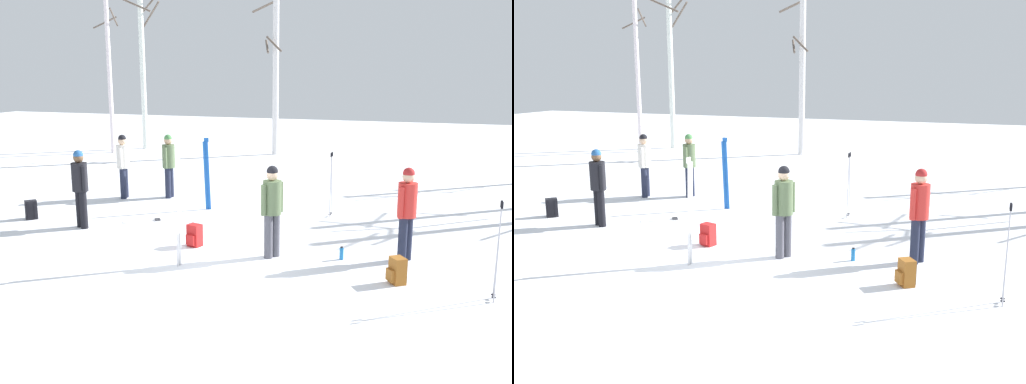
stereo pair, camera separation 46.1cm
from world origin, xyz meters
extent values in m
plane|color=white|center=(0.00, 0.00, 0.00)|extent=(60.00, 60.00, 0.00)
cylinder|color=#1E2338|center=(3.44, 1.33, 0.41)|extent=(0.16, 0.16, 0.82)
cylinder|color=#1E2338|center=(3.52, 1.50, 0.41)|extent=(0.16, 0.16, 0.82)
cylinder|color=red|center=(3.48, 1.42, 1.13)|extent=(0.34, 0.34, 0.62)
sphere|color=beige|center=(3.48, 1.42, 1.55)|extent=(0.22, 0.22, 0.22)
sphere|color=#B22626|center=(3.48, 1.42, 1.61)|extent=(0.21, 0.21, 0.21)
cylinder|color=red|center=(3.38, 1.23, 1.11)|extent=(0.10, 0.10, 0.56)
cylinder|color=red|center=(3.57, 1.60, 1.11)|extent=(0.10, 0.10, 0.56)
cylinder|color=#4C4C56|center=(1.18, 0.92, 0.41)|extent=(0.16, 0.16, 0.82)
cylinder|color=#4C4C56|center=(1.09, 0.76, 0.41)|extent=(0.16, 0.16, 0.82)
cylinder|color=#566B47|center=(1.14, 0.84, 1.13)|extent=(0.34, 0.34, 0.62)
sphere|color=beige|center=(1.14, 0.84, 1.55)|extent=(0.22, 0.22, 0.22)
sphere|color=black|center=(1.14, 0.84, 1.61)|extent=(0.21, 0.21, 0.21)
cylinder|color=#566B47|center=(1.24, 1.02, 1.11)|extent=(0.10, 0.10, 0.56)
cylinder|color=#566B47|center=(1.03, 0.66, 1.11)|extent=(0.10, 0.10, 0.56)
cylinder|color=black|center=(-3.48, 1.48, 0.41)|extent=(0.16, 0.16, 0.82)
cylinder|color=black|center=(-3.32, 1.39, 0.41)|extent=(0.16, 0.16, 0.82)
cylinder|color=black|center=(-3.40, 1.44, 1.13)|extent=(0.34, 0.34, 0.62)
sphere|color=brown|center=(-3.40, 1.44, 1.55)|extent=(0.22, 0.22, 0.22)
sphere|color=#265999|center=(-3.40, 1.44, 1.61)|extent=(0.21, 0.21, 0.21)
cylinder|color=black|center=(-3.58, 1.54, 1.11)|extent=(0.10, 0.10, 0.56)
cylinder|color=black|center=(-3.21, 1.34, 1.11)|extent=(0.10, 0.10, 0.56)
cylinder|color=#1E2338|center=(-2.97, 4.87, 0.41)|extent=(0.16, 0.16, 0.82)
cylinder|color=#1E2338|center=(-2.97, 4.69, 0.41)|extent=(0.16, 0.16, 0.82)
cylinder|color=#566B47|center=(-2.97, 4.78, 1.13)|extent=(0.34, 0.34, 0.62)
sphere|color=tan|center=(-2.97, 4.78, 1.55)|extent=(0.22, 0.22, 0.22)
sphere|color=#4C8C4C|center=(-2.97, 4.78, 1.61)|extent=(0.21, 0.21, 0.21)
cylinder|color=#566B47|center=(-2.98, 4.99, 1.11)|extent=(0.10, 0.10, 0.56)
cylinder|color=#566B47|center=(-2.96, 4.57, 1.11)|extent=(0.10, 0.10, 0.56)
cylinder|color=#1E2338|center=(-4.12, 4.42, 0.41)|extent=(0.16, 0.16, 0.82)
cylinder|color=#1E2338|center=(-4.08, 4.24, 0.41)|extent=(0.16, 0.16, 0.82)
cylinder|color=silver|center=(-4.10, 4.33, 1.13)|extent=(0.34, 0.34, 0.62)
sphere|color=beige|center=(-4.10, 4.33, 1.55)|extent=(0.22, 0.22, 0.22)
sphere|color=black|center=(-4.10, 4.33, 1.61)|extent=(0.21, 0.21, 0.21)
cylinder|color=silver|center=(-4.14, 4.54, 1.11)|extent=(0.10, 0.10, 0.56)
cylinder|color=silver|center=(-4.05, 4.13, 1.11)|extent=(0.10, 0.10, 0.56)
cube|color=blue|center=(-1.49, 3.85, 0.85)|extent=(0.12, 0.04, 1.69)
cube|color=blue|center=(-1.49, 3.85, 1.73)|extent=(0.06, 0.03, 0.10)
cube|color=blue|center=(-1.43, 3.86, 0.85)|extent=(0.12, 0.04, 1.69)
cube|color=blue|center=(-1.43, 3.86, 1.73)|extent=(0.06, 0.03, 0.10)
cube|color=white|center=(-0.28, -0.13, 0.92)|extent=(0.03, 0.16, 1.84)
cube|color=white|center=(-0.28, -0.13, 1.88)|extent=(0.02, 0.06, 0.10)
cube|color=white|center=(-0.27, -0.07, 0.92)|extent=(0.03, 0.16, 1.84)
cube|color=white|center=(-0.27, -0.07, 1.88)|extent=(0.02, 0.06, 0.10)
cube|color=white|center=(-2.10, 2.55, 0.01)|extent=(1.41, 0.99, 0.02)
cube|color=#333338|center=(-2.14, 2.52, 0.03)|extent=(0.13, 0.12, 0.03)
cube|color=white|center=(-2.04, 2.46, 0.01)|extent=(1.41, 0.99, 0.02)
cube|color=#333338|center=(-2.09, 2.43, 0.03)|extent=(0.13, 0.12, 0.03)
cylinder|color=#B2B2BC|center=(4.90, 0.00, 0.72)|extent=(0.02, 0.11, 1.43)
cylinder|color=black|center=(4.90, 0.00, 1.48)|extent=(0.04, 0.04, 0.10)
cylinder|color=black|center=(4.90, 0.00, 0.07)|extent=(0.07, 0.07, 0.01)
cylinder|color=#B2B2BC|center=(4.90, -0.10, 0.72)|extent=(0.02, 0.11, 1.43)
cylinder|color=black|center=(4.90, -0.10, 1.48)|extent=(0.04, 0.04, 0.10)
cylinder|color=black|center=(4.90, -0.10, 0.07)|extent=(0.07, 0.07, 0.01)
cylinder|color=#B2B2BC|center=(1.58, 4.18, 0.72)|extent=(0.02, 0.11, 1.43)
cylinder|color=black|center=(1.58, 4.18, 1.48)|extent=(0.04, 0.04, 0.10)
cylinder|color=black|center=(1.58, 4.18, 0.07)|extent=(0.07, 0.07, 0.01)
cylinder|color=#B2B2BC|center=(1.58, 4.04, 0.72)|extent=(0.02, 0.11, 1.43)
cylinder|color=black|center=(1.58, 4.04, 1.48)|extent=(0.04, 0.04, 0.10)
cylinder|color=black|center=(1.58, 4.04, 0.07)|extent=(0.07, 0.07, 0.01)
cube|color=black|center=(-4.96, 1.68, 0.22)|extent=(0.32, 0.33, 0.44)
cube|color=black|center=(-5.05, 1.77, 0.15)|extent=(0.18, 0.18, 0.20)
cube|color=black|center=(-4.83, 1.66, 0.22)|extent=(0.04, 0.04, 0.37)
cube|color=black|center=(-4.93, 1.55, 0.22)|extent=(0.04, 0.04, 0.37)
cube|color=#99591E|center=(3.46, 0.21, 0.22)|extent=(0.31, 0.33, 0.44)
cube|color=#99591E|center=(3.35, 0.13, 0.15)|extent=(0.16, 0.19, 0.20)
cube|color=black|center=(3.51, 0.33, 0.22)|extent=(0.04, 0.04, 0.37)
cube|color=black|center=(3.60, 0.21, 0.22)|extent=(0.04, 0.04, 0.37)
cube|color=red|center=(-0.50, 1.00, 0.22)|extent=(0.31, 0.26, 0.44)
cube|color=red|center=(-0.53, 0.87, 0.15)|extent=(0.20, 0.11, 0.20)
cube|color=black|center=(-0.53, 1.13, 0.22)|extent=(0.04, 0.03, 0.37)
cube|color=black|center=(-0.39, 1.09, 0.22)|extent=(0.04, 0.03, 0.37)
cylinder|color=#1E72BF|center=(2.39, 1.10, 0.11)|extent=(0.07, 0.07, 0.22)
cylinder|color=black|center=(2.39, 1.10, 0.23)|extent=(0.05, 0.05, 0.02)
cylinder|color=silver|center=(-9.15, 11.76, 3.92)|extent=(0.18, 0.18, 7.84)
cylinder|color=brown|center=(-9.47, 12.12, 5.27)|extent=(0.77, 0.69, 0.53)
cylinder|color=brown|center=(-8.84, 11.80, 5.44)|extent=(0.14, 0.67, 0.67)
cylinder|color=silver|center=(-8.48, 13.29, 3.74)|extent=(0.23, 0.23, 7.48)
cylinder|color=brown|center=(-8.26, 13.84, 6.21)|extent=(1.17, 0.54, 0.84)
cylinder|color=brown|center=(-8.36, 12.66, 5.99)|extent=(1.29, 0.32, 0.61)
cylinder|color=brown|center=(-8.26, 13.79, 5.70)|extent=(1.09, 0.54, 1.02)
cylinder|color=silver|center=(-2.58, 13.42, 3.67)|extent=(0.24, 0.24, 7.33)
cylinder|color=brown|center=(-2.57, 13.13, 4.37)|extent=(0.66, 0.12, 0.63)
cylinder|color=brown|center=(-2.90, 13.29, 4.29)|extent=(0.37, 0.72, 0.56)
cylinder|color=brown|center=(-3.08, 13.86, 5.91)|extent=(0.96, 1.09, 0.68)
camera|label=1|loc=(4.08, -8.83, 3.40)|focal=40.10mm
camera|label=2|loc=(4.52, -8.67, 3.40)|focal=40.10mm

